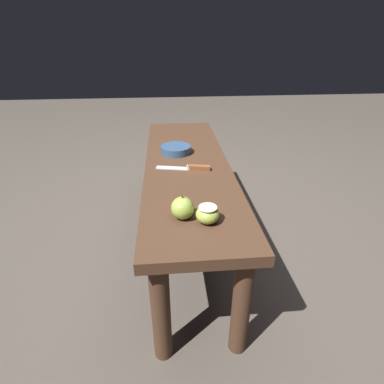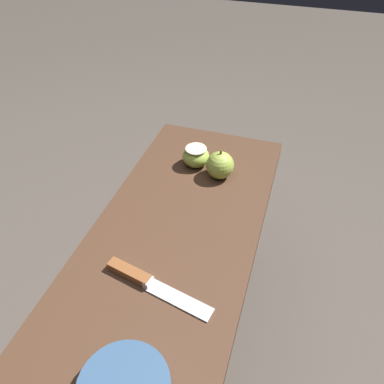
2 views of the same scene
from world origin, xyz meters
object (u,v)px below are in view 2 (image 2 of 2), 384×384
object	(u,v)px
apple_whole	(220,165)
knife	(143,280)
apple_cut	(196,156)
wooden_bench	(138,336)

from	to	relation	value
apple_whole	knife	bearing A→B (deg)	170.97
knife	apple_cut	world-z (taller)	apple_cut
knife	apple_cut	xyz separation A→B (m)	(0.42, 0.02, 0.02)
knife	apple_cut	bearing A→B (deg)	104.17
wooden_bench	apple_cut	size ratio (longest dim) A/B	17.70
wooden_bench	apple_whole	size ratio (longest dim) A/B	15.82
apple_whole	apple_cut	bearing A→B (deg)	68.22
wooden_bench	apple_cut	xyz separation A→B (m)	(0.49, 0.03, 0.11)
wooden_bench	apple_cut	bearing A→B (deg)	3.42
knife	apple_whole	xyz separation A→B (m)	(0.38, -0.06, 0.03)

